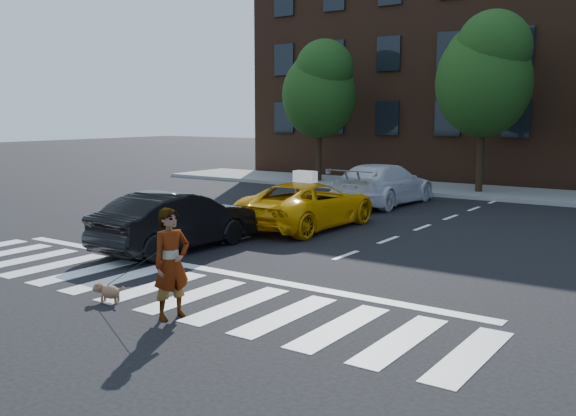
{
  "coord_description": "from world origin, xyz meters",
  "views": [
    {
      "loc": [
        8.65,
        -8.1,
        3.2
      ],
      "look_at": [
        0.54,
        3.63,
        1.1
      ],
      "focal_mm": 40.0,
      "sensor_mm": 36.0,
      "label": 1
    }
  ],
  "objects_px": {
    "black_sedan": "(177,221)",
    "dog": "(107,291)",
    "tree_mid": "(485,71)",
    "taxi": "(309,205)",
    "white_suv": "(383,184)",
    "tree_left": "(320,86)",
    "woman": "(171,264)"
  },
  "relations": [
    {
      "from": "woman",
      "to": "dog",
      "type": "distance_m",
      "value": 1.67
    },
    {
      "from": "taxi",
      "to": "white_suv",
      "type": "distance_m",
      "value": 5.38
    },
    {
      "from": "black_sedan",
      "to": "dog",
      "type": "distance_m",
      "value": 4.35
    },
    {
      "from": "tree_left",
      "to": "tree_mid",
      "type": "height_order",
      "value": "tree_mid"
    },
    {
      "from": "tree_mid",
      "to": "taxi",
      "type": "relative_size",
      "value": 1.51
    },
    {
      "from": "tree_mid",
      "to": "woman",
      "type": "xyz_separation_m",
      "value": [
        1.06,
        -18.1,
        -3.97
      ]
    },
    {
      "from": "taxi",
      "to": "dog",
      "type": "height_order",
      "value": "taxi"
    },
    {
      "from": "tree_mid",
      "to": "taxi",
      "type": "height_order",
      "value": "tree_mid"
    },
    {
      "from": "black_sedan",
      "to": "white_suv",
      "type": "distance_m",
      "value": 9.71
    },
    {
      "from": "woman",
      "to": "dog",
      "type": "relative_size",
      "value": 3.07
    },
    {
      "from": "taxi",
      "to": "woman",
      "type": "distance_m",
      "value": 8.53
    },
    {
      "from": "tree_left",
      "to": "black_sedan",
      "type": "height_order",
      "value": "tree_left"
    },
    {
      "from": "tree_left",
      "to": "black_sedan",
      "type": "bearing_deg",
      "value": -70.87
    },
    {
      "from": "woman",
      "to": "dog",
      "type": "xyz_separation_m",
      "value": [
        -1.53,
        -0.02,
        -0.68
      ]
    },
    {
      "from": "tree_left",
      "to": "dog",
      "type": "distance_m",
      "value": 19.89
    },
    {
      "from": "black_sedan",
      "to": "tree_mid",
      "type": "bearing_deg",
      "value": -97.39
    },
    {
      "from": "tree_mid",
      "to": "dog",
      "type": "relative_size",
      "value": 12.38
    },
    {
      "from": "tree_mid",
      "to": "white_suv",
      "type": "xyz_separation_m",
      "value": [
        -1.93,
        -4.63,
        -4.12
      ]
    },
    {
      "from": "taxi",
      "to": "tree_left",
      "type": "bearing_deg",
      "value": -58.5
    },
    {
      "from": "tree_mid",
      "to": "tree_left",
      "type": "bearing_deg",
      "value": 180.0
    },
    {
      "from": "tree_mid",
      "to": "taxi",
      "type": "distance_m",
      "value": 10.96
    },
    {
      "from": "tree_left",
      "to": "woman",
      "type": "distance_m",
      "value": 20.33
    },
    {
      "from": "tree_mid",
      "to": "black_sedan",
      "type": "relative_size",
      "value": 1.68
    },
    {
      "from": "tree_left",
      "to": "woman",
      "type": "relative_size",
      "value": 3.7
    },
    {
      "from": "taxi",
      "to": "white_suv",
      "type": "height_order",
      "value": "white_suv"
    },
    {
      "from": "tree_left",
      "to": "taxi",
      "type": "relative_size",
      "value": 1.38
    },
    {
      "from": "tree_left",
      "to": "white_suv",
      "type": "xyz_separation_m",
      "value": [
        5.57,
        -4.63,
        -3.71
      ]
    },
    {
      "from": "tree_mid",
      "to": "dog",
      "type": "distance_m",
      "value": 18.71
    },
    {
      "from": "black_sedan",
      "to": "dog",
      "type": "bearing_deg",
      "value": 121.17
    },
    {
      "from": "woman",
      "to": "tree_left",
      "type": "bearing_deg",
      "value": 38.12
    },
    {
      "from": "tree_mid",
      "to": "white_suv",
      "type": "bearing_deg",
      "value": -112.68
    },
    {
      "from": "black_sedan",
      "to": "dog",
      "type": "height_order",
      "value": "black_sedan"
    }
  ]
}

